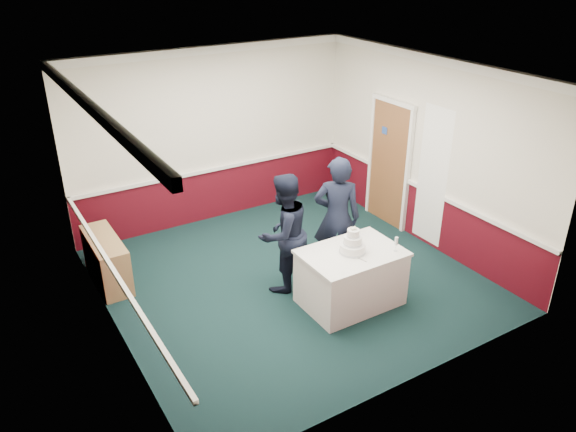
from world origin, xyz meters
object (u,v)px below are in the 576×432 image
cake_table (351,277)px  sideboard (107,260)px  person_man (283,233)px  cake_knife (360,259)px  person_woman (337,218)px  champagne_flute (396,242)px  wedding_cake (353,245)px

cake_table → sideboard: bearing=139.8°
sideboard → person_man: bearing=-34.6°
cake_table → cake_knife: size_ratio=6.00×
cake_table → person_man: (-0.57, 0.81, 0.46)m
person_woman → champagne_flute: bearing=136.3°
person_man → person_woman: 0.85m
cake_knife → cake_table: bearing=68.0°
sideboard → cake_knife: (2.64, -2.45, 0.44)m
person_woman → wedding_cake: bearing=103.1°
person_man → cake_table: bearing=112.7°
sideboard → wedding_cake: (2.67, -2.25, 0.55)m
wedding_cake → person_man: size_ratio=0.21×
cake_knife → champagne_flute: 0.55m
sideboard → cake_knife: size_ratio=5.45×
person_man → champagne_flute: bearing=122.0°
cake_table → person_woman: size_ratio=0.72×
cake_knife → person_man: 1.15m
cake_table → cake_knife: 0.44m
champagne_flute → person_man: bearing=134.5°
sideboard → champagne_flute: bearing=-38.7°
cake_table → cake_knife: bearing=-98.5°
wedding_cake → cake_table: bearing=-90.0°
champagne_flute → wedding_cake: bearing=150.8°
cake_table → wedding_cake: 0.50m
sideboard → cake_table: (2.67, -2.25, 0.05)m
sideboard → cake_table: bearing=-40.2°
wedding_cake → cake_knife: bearing=-98.5°
cake_table → wedding_cake: wedding_cake is taller
cake_table → champagne_flute: champagne_flute is taller
wedding_cake → person_man: person_man is taller
sideboard → cake_table: 3.49m
champagne_flute → sideboard: bearing=141.3°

